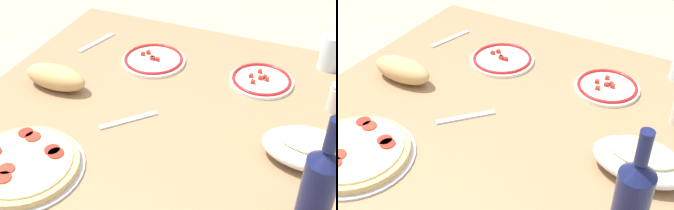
% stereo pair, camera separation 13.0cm
% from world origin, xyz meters
% --- Properties ---
extents(dining_table, '(1.14, 1.07, 0.76)m').
position_xyz_m(dining_table, '(0.00, 0.00, 0.64)').
color(dining_table, '#93704C').
rests_on(dining_table, ground).
extents(pepperoni_pizza, '(0.30, 0.30, 0.03)m').
position_xyz_m(pepperoni_pizza, '(-0.24, -0.35, 0.77)').
color(pepperoni_pizza, '#B7B7BC').
rests_on(pepperoni_pizza, dining_table).
extents(baked_pasta_dish, '(0.24, 0.15, 0.08)m').
position_xyz_m(baked_pasta_dish, '(0.40, -0.04, 0.80)').
color(baked_pasta_dish, white).
rests_on(baked_pasta_dish, dining_table).
extents(wine_bottle, '(0.07, 0.07, 0.31)m').
position_xyz_m(wine_bottle, '(0.43, -0.28, 0.89)').
color(wine_bottle, '#141942').
rests_on(wine_bottle, dining_table).
extents(water_glass, '(0.07, 0.07, 0.12)m').
position_xyz_m(water_glass, '(0.39, 0.43, 0.82)').
color(water_glass, silver).
rests_on(water_glass, dining_table).
extents(side_plate_near, '(0.21, 0.21, 0.02)m').
position_xyz_m(side_plate_near, '(-0.16, 0.24, 0.77)').
color(side_plate_near, white).
rests_on(side_plate_near, dining_table).
extents(side_plate_far, '(0.20, 0.20, 0.02)m').
position_xyz_m(side_plate_far, '(0.21, 0.26, 0.77)').
color(side_plate_far, white).
rests_on(side_plate_far, dining_table).
extents(bread_loaf, '(0.20, 0.09, 0.08)m').
position_xyz_m(bread_loaf, '(-0.37, -0.01, 0.80)').
color(bread_loaf, tan).
rests_on(bread_loaf, dining_table).
extents(spice_shaker, '(0.04, 0.04, 0.09)m').
position_xyz_m(spice_shaker, '(0.43, 0.20, 0.80)').
color(spice_shaker, silver).
rests_on(spice_shaker, dining_table).
extents(fork_left, '(0.13, 0.14, 0.00)m').
position_xyz_m(fork_left, '(-0.09, -0.07, 0.76)').
color(fork_left, '#B7B7BC').
rests_on(fork_left, dining_table).
extents(fork_right, '(0.06, 0.17, 0.00)m').
position_xyz_m(fork_right, '(-0.40, 0.28, 0.76)').
color(fork_right, '#B7B7BC').
rests_on(fork_right, dining_table).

